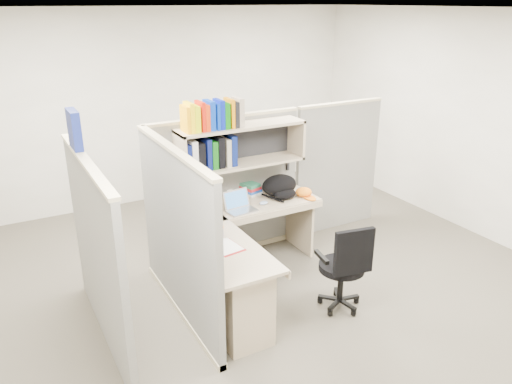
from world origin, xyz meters
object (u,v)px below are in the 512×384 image
laptop (241,202)px  backpack (282,187)px  desk (242,274)px  snack_canister (218,231)px  task_chair (343,280)px

laptop → backpack: (0.58, 0.14, 0.01)m
desk → snack_canister: 0.45m
task_chair → desk: bearing=156.7°
desk → snack_canister: size_ratio=17.68×
snack_canister → task_chair: task_chair is taller
desk → backpack: 1.30m
backpack → snack_canister: bearing=-150.9°
laptop → snack_canister: 0.62m
desk → backpack: size_ratio=4.27×
backpack → laptop: bearing=-165.3°
backpack → task_chair: backpack is taller
snack_canister → task_chair: 1.25m
desk → laptop: laptop is taller
desk → snack_canister: (-0.11, 0.27, 0.34)m
backpack → snack_canister: (-1.03, -0.56, -0.07)m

